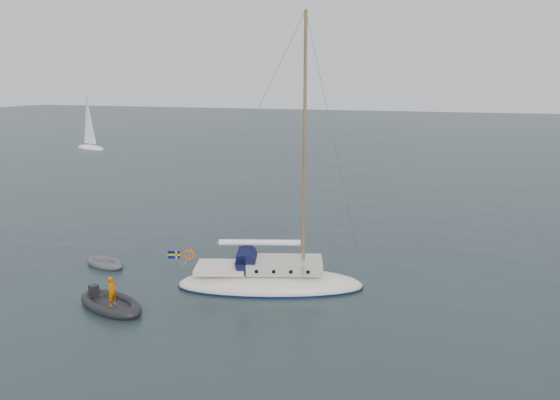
% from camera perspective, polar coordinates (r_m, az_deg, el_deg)
% --- Properties ---
extents(ground, '(300.00, 300.00, 0.00)m').
position_cam_1_polar(ground, '(26.98, 1.63, -8.41)').
color(ground, black).
rests_on(ground, ground).
extents(sailboat, '(9.19, 2.75, 13.09)m').
position_cam_1_polar(sailboat, '(25.73, -1.02, -7.11)').
color(sailboat, '#F1E6CF').
rests_on(sailboat, ground).
extents(dinghy, '(2.58, 1.16, 0.37)m').
position_cam_1_polar(dinghy, '(30.36, -17.83, -6.29)').
color(dinghy, '#535459').
rests_on(dinghy, ground).
extents(rib, '(3.75, 1.71, 1.49)m').
position_cam_1_polar(rib, '(24.93, -17.30, -10.24)').
color(rib, black).
rests_on(rib, ground).
extents(distant_yacht_a, '(5.93, 3.16, 7.86)m').
position_cam_1_polar(distant_yacht_a, '(82.11, -19.36, 7.42)').
color(distant_yacht_a, white).
rests_on(distant_yacht_a, ground).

